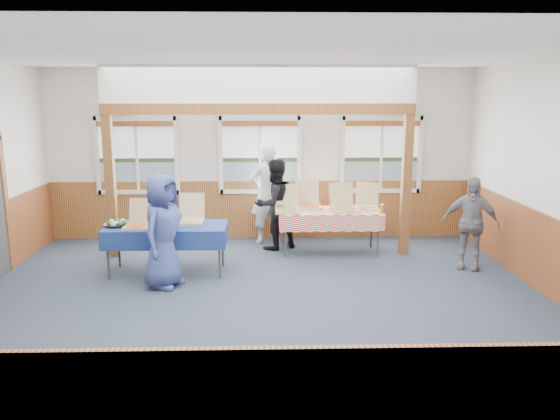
# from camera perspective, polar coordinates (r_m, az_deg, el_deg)

# --- Properties ---
(floor) EXTENTS (8.00, 8.00, 0.00)m
(floor) POSITION_cam_1_polar(r_m,az_deg,el_deg) (7.34, -2.22, -9.85)
(floor) COLOR #2A3345
(floor) RESTS_ON ground
(ceiling) EXTENTS (8.00, 8.00, 0.00)m
(ceiling) POSITION_cam_1_polar(r_m,az_deg,el_deg) (6.82, -2.45, 15.94)
(ceiling) COLOR white
(ceiling) RESTS_ON wall_back
(wall_back) EXTENTS (8.00, 0.00, 8.00)m
(wall_back) POSITION_cam_1_polar(r_m,az_deg,el_deg) (10.37, -2.11, 5.78)
(wall_back) COLOR silver
(wall_back) RESTS_ON floor
(wall_front) EXTENTS (8.00, 0.00, 8.00)m
(wall_front) POSITION_cam_1_polar(r_m,az_deg,el_deg) (3.50, -2.98, -6.99)
(wall_front) COLOR silver
(wall_front) RESTS_ON floor
(wainscot_back) EXTENTS (7.98, 0.05, 1.10)m
(wainscot_back) POSITION_cam_1_polar(r_m,az_deg,el_deg) (10.51, -2.07, 0.06)
(wainscot_back) COLOR brown
(wainscot_back) RESTS_ON floor
(wainscot_right) EXTENTS (0.05, 6.98, 1.10)m
(wainscot_right) POSITION_cam_1_polar(r_m,az_deg,el_deg) (8.14, 27.09, -4.89)
(wainscot_right) COLOR brown
(wainscot_right) RESTS_ON floor
(window_left) EXTENTS (1.56, 0.10, 1.46)m
(window_left) POSITION_cam_1_polar(r_m,az_deg,el_deg) (10.59, -14.73, 5.95)
(window_left) COLOR white
(window_left) RESTS_ON wall_back
(window_mid) EXTENTS (1.56, 0.10, 1.46)m
(window_mid) POSITION_cam_1_polar(r_m,az_deg,el_deg) (10.32, -2.12, 6.19)
(window_mid) COLOR white
(window_mid) RESTS_ON wall_back
(window_right) EXTENTS (1.56, 0.10, 1.46)m
(window_right) POSITION_cam_1_polar(r_m,az_deg,el_deg) (10.55, 10.55, 6.12)
(window_right) COLOR white
(window_right) RESTS_ON wall_back
(post_left) EXTENTS (0.15, 0.15, 2.40)m
(post_left) POSITION_cam_1_polar(r_m,az_deg,el_deg) (9.59, -17.27, 2.30)
(post_left) COLOR #5C3914
(post_left) RESTS_ON floor
(post_right) EXTENTS (0.15, 0.15, 2.40)m
(post_right) POSITION_cam_1_polar(r_m,az_deg,el_deg) (9.54, 13.05, 2.50)
(post_right) COLOR #5C3914
(post_right) RESTS_ON floor
(cross_beam) EXTENTS (5.15, 0.18, 0.18)m
(cross_beam) POSITION_cam_1_polar(r_m,az_deg,el_deg) (9.11, -2.21, 10.51)
(cross_beam) COLOR #5C3914
(cross_beam) RESTS_ON post_left
(table_left) EXTENTS (1.87, 0.87, 0.76)m
(table_left) POSITION_cam_1_polar(r_m,az_deg,el_deg) (8.56, -11.78, -1.95)
(table_left) COLOR #373737
(table_left) RESTS_ON floor
(table_right) EXTENTS (1.77, 0.79, 0.76)m
(table_right) POSITION_cam_1_polar(r_m,az_deg,el_deg) (9.50, 5.24, -0.37)
(table_right) COLOR #373737
(table_right) RESTS_ON floor
(pizza_box_a) EXTENTS (0.40, 0.48, 0.41)m
(pizza_box_a) POSITION_cam_1_polar(r_m,az_deg,el_deg) (8.51, -14.57, -1.34)
(pizza_box_a) COLOR tan
(pizza_box_a) RESTS_ON table_left
(pizza_box_b) EXTENTS (0.41, 0.49, 0.43)m
(pizza_box_b) POSITION_cam_1_polar(r_m,az_deg,el_deg) (8.63, -9.34, -0.90)
(pizza_box_b) COLOR tan
(pizza_box_b) RESTS_ON table_left
(pizza_box_c) EXTENTS (0.41, 0.49, 0.44)m
(pizza_box_c) POSITION_cam_1_polar(r_m,az_deg,el_deg) (9.32, 0.74, 0.23)
(pizza_box_c) COLOR tan
(pizza_box_c) RESTS_ON table_right
(pizza_box_d) EXTENTS (0.46, 0.55, 0.47)m
(pizza_box_d) POSITION_cam_1_polar(r_m,az_deg,el_deg) (9.63, 3.03, 0.61)
(pizza_box_d) COLOR tan
(pizza_box_d) RESTS_ON table_right
(pizza_box_e) EXTENTS (0.50, 0.58, 0.46)m
(pizza_box_e) POSITION_cam_1_polar(r_m,az_deg,el_deg) (9.43, 6.77, 0.30)
(pizza_box_e) COLOR tan
(pizza_box_e) RESTS_ON table_right
(pizza_box_f) EXTENTS (0.49, 0.56, 0.43)m
(pizza_box_f) POSITION_cam_1_polar(r_m,az_deg,el_deg) (9.71, 9.02, 0.56)
(pizza_box_f) COLOR tan
(pizza_box_f) RESTS_ON table_right
(veggie_tray) EXTENTS (0.39, 0.39, 0.09)m
(veggie_tray) POSITION_cam_1_polar(r_m,az_deg,el_deg) (8.70, -16.67, -1.38)
(veggie_tray) COLOR black
(veggie_tray) RESTS_ON table_left
(drink_glass) EXTENTS (0.07, 0.07, 0.15)m
(drink_glass) POSITION_cam_1_polar(r_m,az_deg,el_deg) (9.37, 10.60, 0.14)
(drink_glass) COLOR #AA7A1C
(drink_glass) RESTS_ON table_right
(woman_white) EXTENTS (0.77, 0.61, 1.83)m
(woman_white) POSITION_cam_1_polar(r_m,az_deg,el_deg) (10.07, -1.33, 1.66)
(woman_white) COLOR silver
(woman_white) RESTS_ON floor
(woman_black) EXTENTS (0.99, 0.93, 1.61)m
(woman_black) POSITION_cam_1_polar(r_m,az_deg,el_deg) (9.69, -0.56, 0.59)
(woman_black) COLOR black
(woman_black) RESTS_ON floor
(man_blue) EXTENTS (0.78, 0.94, 1.65)m
(man_blue) POSITION_cam_1_polar(r_m,az_deg,el_deg) (7.93, -12.14, -2.16)
(man_blue) COLOR #344282
(man_blue) RESTS_ON floor
(person_grey) EXTENTS (0.94, 0.69, 1.48)m
(person_grey) POSITION_cam_1_polar(r_m,az_deg,el_deg) (9.10, 19.26, -1.30)
(person_grey) COLOR gray
(person_grey) RESTS_ON floor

